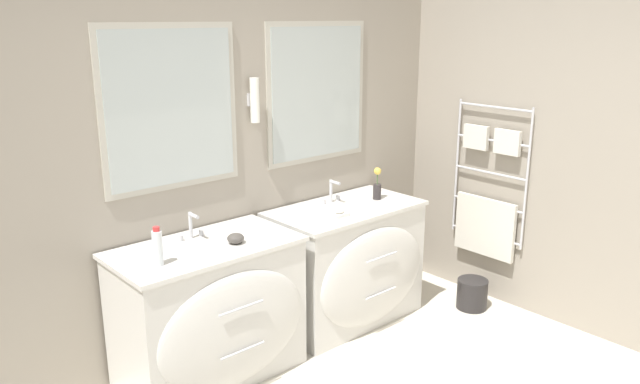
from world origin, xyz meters
TOP-DOWN VIEW (x-y plane):
  - wall_back at (0.01, 1.91)m, footprint 5.63×0.14m
  - wall_right at (2.04, 0.85)m, footprint 0.13×3.82m
  - vanity_left at (-0.23, 1.54)m, footprint 1.10×0.66m
  - vanity_right at (0.91, 1.54)m, footprint 1.10×0.66m
  - faucet_left at (-0.23, 1.72)m, footprint 0.17×0.11m
  - faucet_right at (0.91, 1.72)m, footprint 0.17×0.11m
  - toiletry_bottle at (-0.57, 1.48)m, footprint 0.06×0.06m
  - amenity_bowl at (-0.08, 1.48)m, footprint 0.10×0.10m
  - flower_vase at (1.21, 1.56)m, footprint 0.06×0.06m
  - soap_dish at (0.73, 1.44)m, footprint 0.12×0.08m
  - waste_bin at (1.74, 1.04)m, footprint 0.23×0.23m

SIDE VIEW (x-z plane):
  - waste_bin at x=1.74m, z-range 0.01..0.23m
  - vanity_left at x=-0.23m, z-range 0.01..0.86m
  - vanity_right at x=0.91m, z-range 0.01..0.86m
  - soap_dish at x=0.73m, z-range 0.85..0.89m
  - amenity_bowl at x=-0.08m, z-range 0.85..0.91m
  - faucet_left at x=-0.23m, z-range 0.85..1.01m
  - faucet_right at x=0.91m, z-range 0.85..1.01m
  - flower_vase at x=1.21m, z-range 0.83..1.07m
  - toiletry_bottle at x=-0.57m, z-range 0.84..1.06m
  - wall_right at x=2.04m, z-range -0.01..2.59m
  - wall_back at x=0.01m, z-range 0.01..2.61m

